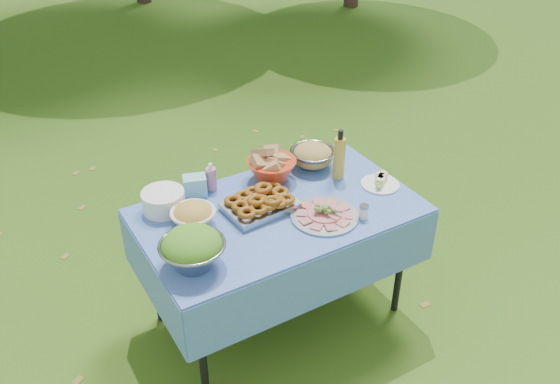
# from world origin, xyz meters

# --- Properties ---
(ground) EXTENTS (80.00, 80.00, 0.00)m
(ground) POSITION_xyz_m (0.00, 0.00, 0.00)
(ground) COLOR #193A0A
(ground) RESTS_ON ground
(picnic_table) EXTENTS (1.46, 0.86, 0.76)m
(picnic_table) POSITION_xyz_m (0.00, 0.00, 0.38)
(picnic_table) COLOR #84BFFF
(picnic_table) RESTS_ON ground
(salad_bowl) EXTENTS (0.37, 0.37, 0.20)m
(salad_bowl) POSITION_xyz_m (-0.57, -0.19, 0.86)
(salad_bowl) COLOR gray
(salad_bowl) RESTS_ON picnic_table
(pasta_bowl_white) EXTENTS (0.26, 0.26, 0.12)m
(pasta_bowl_white) POSITION_xyz_m (-0.44, 0.10, 0.82)
(pasta_bowl_white) COLOR white
(pasta_bowl_white) RESTS_ON picnic_table
(plate_stack) EXTENTS (0.28, 0.28, 0.11)m
(plate_stack) POSITION_xyz_m (-0.52, 0.30, 0.82)
(plate_stack) COLOR white
(plate_stack) RESTS_ON picnic_table
(wipes_box) EXTENTS (0.15, 0.12, 0.11)m
(wipes_box) POSITION_xyz_m (-0.32, 0.35, 0.82)
(wipes_box) COLOR #83CBD9
(wipes_box) RESTS_ON picnic_table
(sanitizer_bottle) EXTENTS (0.07, 0.07, 0.16)m
(sanitizer_bottle) POSITION_xyz_m (-0.22, 0.36, 0.84)
(sanitizer_bottle) COLOR #CA7999
(sanitizer_bottle) RESTS_ON picnic_table
(bread_bowl) EXTENTS (0.30, 0.30, 0.19)m
(bread_bowl) POSITION_xyz_m (0.12, 0.28, 0.85)
(bread_bowl) COLOR red
(bread_bowl) RESTS_ON picnic_table
(pasta_bowl_steel) EXTENTS (0.35, 0.35, 0.14)m
(pasta_bowl_steel) POSITION_xyz_m (0.40, 0.29, 0.83)
(pasta_bowl_steel) COLOR gray
(pasta_bowl_steel) RESTS_ON picnic_table
(fried_tray) EXTENTS (0.38, 0.28, 0.09)m
(fried_tray) POSITION_xyz_m (-0.08, 0.05, 0.80)
(fried_tray) COLOR #A3A4A8
(fried_tray) RESTS_ON picnic_table
(charcuterie_platter) EXTENTS (0.39, 0.39, 0.08)m
(charcuterie_platter) POSITION_xyz_m (0.17, -0.18, 0.80)
(charcuterie_platter) COLOR #A9ABB1
(charcuterie_platter) RESTS_ON picnic_table
(oil_bottle) EXTENTS (0.07, 0.07, 0.30)m
(oil_bottle) POSITION_xyz_m (0.46, 0.11, 0.91)
(oil_bottle) COLOR gold
(oil_bottle) RESTS_ON picnic_table
(cheese_plate) EXTENTS (0.28, 0.28, 0.06)m
(cheese_plate) POSITION_xyz_m (0.61, -0.08, 0.79)
(cheese_plate) COLOR white
(cheese_plate) RESTS_ON picnic_table
(shaker) EXTENTS (0.06, 0.06, 0.08)m
(shaker) POSITION_xyz_m (0.34, -0.29, 0.80)
(shaker) COLOR white
(shaker) RESTS_ON picnic_table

